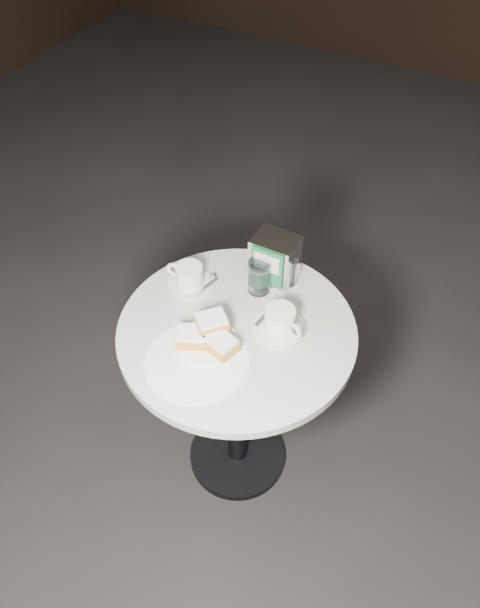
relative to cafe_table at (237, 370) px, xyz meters
name	(u,v)px	position (x,y,z in m)	size (l,w,h in m)	color
ground	(238,456)	(0.00, 0.00, -0.55)	(7.00, 7.00, 0.00)	black
cafe_table	(237,370)	(0.00, 0.00, 0.00)	(0.70, 0.70, 0.74)	black
sugar_spill	(197,362)	(-0.04, -0.16, 0.20)	(0.29, 0.29, 0.00)	white
beignet_plate	(208,337)	(-0.05, -0.09, 0.23)	(0.20, 0.19, 0.08)	white
coffee_cup_left	(189,277)	(-0.21, 0.09, 0.23)	(0.15, 0.15, 0.08)	beige
coffee_cup_right	(280,322)	(0.11, 0.05, 0.23)	(0.20, 0.20, 0.08)	silver
water_glass_left	(259,277)	(-0.01, 0.17, 0.25)	(0.08, 0.08, 0.11)	silver
water_glass_right	(288,271)	(0.05, 0.24, 0.25)	(0.07, 0.07, 0.10)	white
napkin_dispenser	(275,258)	(0.00, 0.25, 0.28)	(0.14, 0.12, 0.16)	silver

